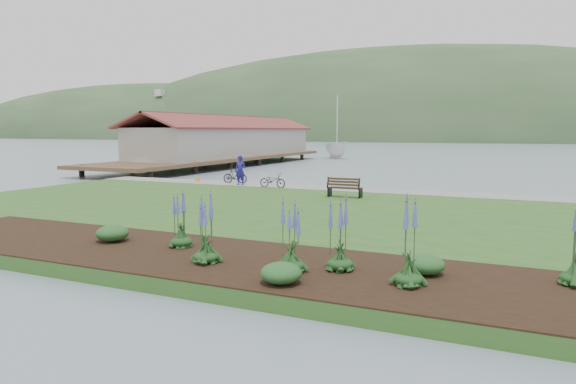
% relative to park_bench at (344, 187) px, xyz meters
% --- Properties ---
extents(ground, '(600.00, 600.00, 0.00)m').
position_rel_park_bench_xyz_m(ground, '(-1.15, -3.48, -0.92)').
color(ground, slate).
rests_on(ground, ground).
extents(lawn, '(34.00, 20.00, 0.40)m').
position_rel_park_bench_xyz_m(lawn, '(-1.15, -5.48, -0.72)').
color(lawn, '#29541D').
rests_on(lawn, ground).
extents(shoreline_path, '(34.00, 2.20, 0.03)m').
position_rel_park_bench_xyz_m(shoreline_path, '(-1.15, 3.42, -0.51)').
color(shoreline_path, gray).
rests_on(shoreline_path, lawn).
extents(garden_bed, '(24.00, 4.40, 0.04)m').
position_rel_park_bench_xyz_m(garden_bed, '(1.85, -13.28, -0.50)').
color(garden_bed, black).
rests_on(garden_bed, lawn).
extents(far_hillside, '(580.00, 80.00, 38.00)m').
position_rel_park_bench_xyz_m(far_hillside, '(18.85, 166.52, -0.92)').
color(far_hillside, '#314F2C').
rests_on(far_hillside, ground).
extents(pier_pavilion, '(8.00, 36.00, 5.40)m').
position_rel_park_bench_xyz_m(pier_pavilion, '(-21.15, 24.04, 1.72)').
color(pier_pavilion, '#4C3826').
rests_on(pier_pavilion, ground).
extents(park_bench, '(1.71, 0.71, 1.05)m').
position_rel_park_bench_xyz_m(park_bench, '(0.00, 0.00, 0.00)').
color(park_bench, black).
rests_on(park_bench, lawn).
extents(person, '(0.83, 0.61, 2.16)m').
position_rel_park_bench_xyz_m(person, '(-7.64, 2.82, 0.56)').
color(person, navy).
rests_on(person, lawn).
extents(bicycle_a, '(0.60, 1.66, 0.87)m').
position_rel_park_bench_xyz_m(bicycle_a, '(-5.24, 2.44, -0.09)').
color(bicycle_a, black).
rests_on(bicycle_a, lawn).
extents(bicycle_b, '(0.72, 1.65, 0.96)m').
position_rel_park_bench_xyz_m(bicycle_b, '(-8.54, 3.72, -0.04)').
color(bicycle_b, black).
rests_on(bicycle_b, lawn).
extents(sailboat, '(14.43, 14.46, 26.87)m').
position_rel_park_bench_xyz_m(sailboat, '(-14.43, 41.00, -0.92)').
color(sailboat, silver).
rests_on(sailboat, ground).
extents(pannier, '(0.24, 0.30, 0.28)m').
position_rel_park_bench_xyz_m(pannier, '(-11.30, 3.55, -0.38)').
color(pannier, orange).
rests_on(pannier, lawn).
extents(echium_0, '(0.62, 0.62, 1.94)m').
position_rel_park_bench_xyz_m(echium_0, '(0.87, -13.95, 0.34)').
color(echium_0, '#163D16').
rests_on(echium_0, garden_bed).
extents(echium_1, '(0.62, 0.62, 1.96)m').
position_rel_park_bench_xyz_m(echium_1, '(4.20, -13.22, 0.30)').
color(echium_1, '#163D16').
rests_on(echium_1, garden_bed).
extents(echium_2, '(0.62, 0.62, 2.10)m').
position_rel_park_bench_xyz_m(echium_2, '(5.95, -13.80, 0.31)').
color(echium_2, '#163D16').
rests_on(echium_2, garden_bed).
extents(echium_4, '(0.62, 0.62, 1.86)m').
position_rel_park_bench_xyz_m(echium_4, '(-0.76, -12.74, 0.26)').
color(echium_4, '#163D16').
rests_on(echium_4, garden_bed).
extents(echium_5, '(0.62, 0.62, 1.88)m').
position_rel_park_bench_xyz_m(echium_5, '(3.19, -13.83, 0.26)').
color(echium_5, '#163D16').
rests_on(echium_5, garden_bed).
extents(shrub_0, '(0.98, 0.98, 0.49)m').
position_rel_park_bench_xyz_m(shrub_0, '(-3.14, -12.97, -0.24)').
color(shrub_0, '#1E4C21').
rests_on(shrub_0, garden_bed).
extents(shrub_1, '(0.92, 0.92, 0.46)m').
position_rel_park_bench_xyz_m(shrub_1, '(3.36, -14.76, -0.25)').
color(shrub_1, '#1E4C21').
rests_on(shrub_1, garden_bed).
extents(shrub_2, '(0.93, 0.93, 0.46)m').
position_rel_park_bench_xyz_m(shrub_2, '(6.12, -12.72, -0.25)').
color(shrub_2, '#1E4C21').
rests_on(shrub_2, garden_bed).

